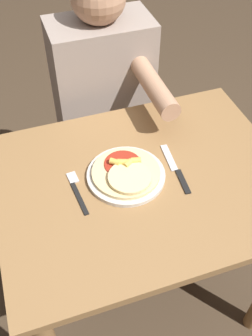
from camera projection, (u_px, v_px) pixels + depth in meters
The scene contains 7 objects.
ground_plane at pixel (138, 289), 1.77m from camera, with size 8.00×8.00×0.00m, color #423323.
dining_table at pixel (142, 207), 1.33m from camera, with size 0.92×0.71×0.75m.
plate at pixel (126, 175), 1.23m from camera, with size 0.25×0.25×0.01m.
pizza at pixel (127, 172), 1.21m from camera, with size 0.21×0.21×0.04m.
fork at pixel (77, 190), 1.19m from camera, with size 0.03×0.18×0.00m.
knife at pixel (176, 169), 1.25m from camera, with size 0.03×0.22×0.00m.
person_diner at pixel (104, 92), 1.63m from camera, with size 0.39×0.52×1.19m.
Camera 1 is at (-0.31, -0.75, 1.67)m, focal length 42.00 mm.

